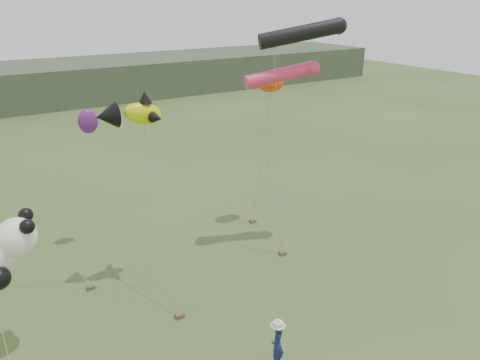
% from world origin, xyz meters
% --- Properties ---
extents(ground, '(120.00, 120.00, 0.00)m').
position_xyz_m(ground, '(0.00, 0.00, 0.00)').
color(ground, '#385123').
rests_on(ground, ground).
extents(festival_attendant, '(0.68, 0.63, 1.56)m').
position_xyz_m(festival_attendant, '(-0.02, -0.87, 0.78)').
color(festival_attendant, '#151E50').
rests_on(festival_attendant, ground).
extents(sandbag_anchors, '(12.38, 5.22, 0.16)m').
position_xyz_m(sandbag_anchors, '(-0.69, 4.95, 0.08)').
color(sandbag_anchors, brown).
rests_on(sandbag_anchors, ground).
extents(fish_kite, '(2.55, 1.68, 1.38)m').
position_xyz_m(fish_kite, '(-1.61, 6.43, 6.84)').
color(fish_kite, '#CDDA03').
rests_on(fish_kite, ground).
extents(tube_kites, '(4.33, 2.04, 2.86)m').
position_xyz_m(tube_kites, '(5.79, 5.87, 8.79)').
color(tube_kites, black).
rests_on(tube_kites, ground).
extents(misc_kites, '(9.36, 2.94, 2.19)m').
position_xyz_m(misc_kites, '(3.03, 8.89, 6.58)').
color(misc_kites, '#DF4807').
rests_on(misc_kites, ground).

